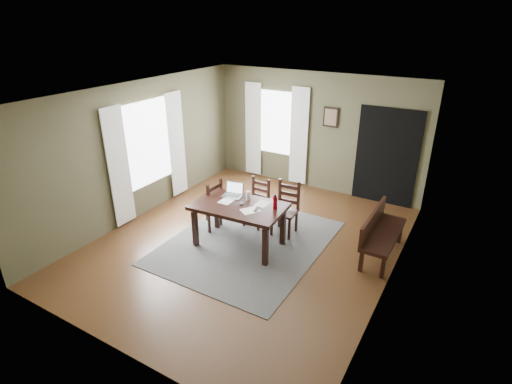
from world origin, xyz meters
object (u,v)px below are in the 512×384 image
Objects in this scene: laptop at (233,192)px; water_bottle at (275,202)px; chair_end at (210,205)px; chair_back_right at (286,209)px; dining_table at (239,210)px; bench at (380,230)px; chair_back_left at (257,203)px.

laptop is 0.92m from water_bottle.
water_bottle is at bearing 90.53° from chair_end.
chair_back_right reaches higher than chair_end.
water_bottle is (0.10, -0.64, 0.43)m from chair_back_right.
chair_end is 1.00× the size of chair_back_right.
chair_back_right is (1.34, 0.57, 0.00)m from chair_end.
dining_table is 1.15× the size of bench.
chair_end is 1.51m from water_bottle.
laptop is at bearing -106.13° from chair_back_left.
dining_table is 0.88m from chair_back_left.
dining_table is 0.68m from water_bottle.
laptop reaches higher than chair_back_right.
dining_table is at bearing 76.36° from chair_end.
dining_table is 1.77× the size of chair_back_left.
laptop is (-2.54, -0.64, 0.38)m from bench.
chair_back_left is 0.71m from laptop.
chair_end is at bearing 177.15° from water_bottle.
water_bottle reaches higher than laptop.
chair_end is 0.65m from laptop.
laptop is at bearing 132.16° from dining_table.
dining_table is at bearing -79.80° from chair_back_left.
chair_back_right is 1.73m from bench.
bench is (2.24, 0.93, -0.22)m from dining_table.
chair_back_right is at bearing 116.40° from chair_end.
bench is at bearing 4.22° from chair_back_left.
chair_back_left is 2.41× the size of laptop.
laptop is (-0.81, -0.54, 0.37)m from chair_back_right.
chair_back_left is (0.71, 0.59, -0.03)m from chair_end.
chair_back_right is 3.78× the size of water_bottle.
chair_back_right is 0.70× the size of bench.
water_bottle is at bearing 114.66° from bench.
chair_back_right reaches higher than dining_table.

